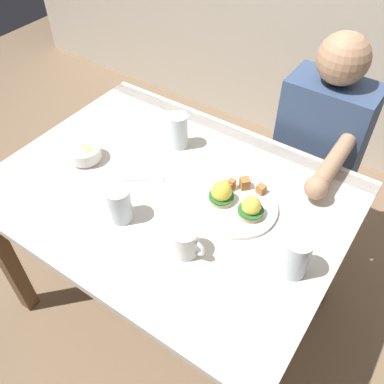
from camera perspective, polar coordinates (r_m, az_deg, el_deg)
name	(u,v)px	position (r m, az deg, el deg)	size (l,w,h in m)	color
ground_plane	(176,299)	(2.02, -2.28, -14.56)	(6.00, 6.00, 0.00)	#7F664C
dining_table	(171,210)	(1.51, -2.97, -2.44)	(1.20, 0.90, 0.74)	silver
eggs_benedict_plate	(236,203)	(1.36, 6.09, -1.47)	(0.27, 0.27, 0.09)	white
fruit_bowl	(85,153)	(1.58, -14.52, 5.19)	(0.12, 0.12, 0.06)	white
coffee_mug	(185,241)	(1.22, -0.91, -6.82)	(0.11, 0.08, 0.09)	white
fork	(145,180)	(1.47, -6.48, 1.72)	(0.14, 0.10, 0.00)	silver
water_glass_near	(120,206)	(1.32, -9.95, -1.87)	(0.08, 0.08, 0.12)	silver
water_glass_far	(179,133)	(1.57, -1.85, 8.14)	(0.07, 0.07, 0.14)	silver
water_glass_extra	(295,258)	(1.21, 14.04, -8.85)	(0.08, 0.08, 0.13)	silver
diner_person	(317,150)	(1.80, 16.83, 5.54)	(0.34, 0.54, 1.14)	#33333D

